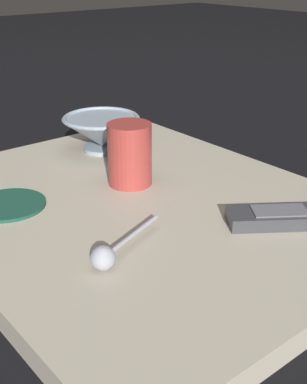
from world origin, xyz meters
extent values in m
plane|color=black|center=(0.00, 0.00, 0.00)|extent=(6.00, 6.00, 0.00)
cube|color=#B7AD99|center=(0.00, 0.00, 0.02)|extent=(0.67, 0.55, 0.03)
cylinder|color=#8C9EAD|center=(-0.22, 0.09, 0.03)|extent=(0.07, 0.07, 0.01)
cone|color=#8C9EAD|center=(-0.22, 0.09, 0.07)|extent=(0.14, 0.14, 0.05)
torus|color=#8C9EAD|center=(-0.22, 0.09, 0.09)|extent=(0.14, 0.14, 0.01)
cylinder|color=#A53833|center=(-0.06, 0.03, 0.08)|extent=(0.07, 0.07, 0.10)
cylinder|color=#A3A5B2|center=(0.10, -0.08, 0.05)|extent=(0.04, 0.11, 0.01)
sphere|color=#A3A5B2|center=(0.12, -0.14, 0.05)|extent=(0.03, 0.03, 0.03)
cube|color=#38383D|center=(0.19, 0.13, 0.04)|extent=(0.15, 0.18, 0.02)
cube|color=slate|center=(0.18, 0.11, 0.05)|extent=(0.07, 0.08, 0.00)
cylinder|color=#194738|center=(-0.11, -0.16, 0.03)|extent=(0.11, 0.11, 0.01)
camera|label=1|loc=(0.56, -0.42, 0.36)|focal=48.12mm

